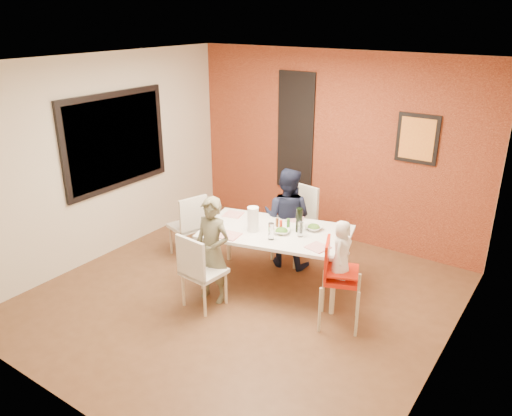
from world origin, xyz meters
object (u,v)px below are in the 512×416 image
Objects in this scene: chair_left at (190,223)px; paper_towel_roll at (253,219)px; child_far at (287,218)px; chair_far at (297,219)px; child_near at (212,250)px; chair_near at (199,268)px; high_chair at (337,275)px; wine_bottle at (299,220)px; toddler at (341,249)px; dining_table at (276,236)px.

chair_left is 2.98× the size of paper_towel_roll.
chair_far is at bearing -103.04° from child_far.
child_near is (0.94, -0.67, 0.13)m from chair_left.
child_far is (1.19, 0.56, 0.17)m from chair_left.
chair_near is 0.27m from child_near.
high_chair is 3.30× the size of wine_bottle.
paper_towel_roll is (-1.20, 0.18, 0.29)m from high_chair.
high_chair is at bearing 118.45° from toddler.
wine_bottle is 0.55m from paper_towel_roll.
chair_near is at bearing 104.41° from toddler.
dining_table is at bearing -70.97° from chair_far.
child_near is at bearing 68.29° from child_far.
child_far is 4.50× the size of wine_bottle.
wine_bottle reaches higher than chair_left.
chair_left is 1.65m from wine_bottle.
chair_far is 0.76× the size of child_far.
chair_left is at bearing -138.23° from chair_far.
chair_left is at bearing 141.04° from child_near.
wine_bottle reaches higher than high_chair.
chair_far is 1.00m from paper_towel_roll.
child_near is (0.01, 0.24, 0.13)m from chair_near.
child_far is at bearing -94.81° from chair_near.
high_chair is 3.26× the size of paper_towel_roll.
chair_left is at bearing 60.31° from high_chair.
high_chair is at bearing 132.35° from child_far.
child_near is 2.02× the size of toddler.
chair_left is at bearing -39.15° from chair_near.
child_far is 2.14× the size of toddler.
dining_table is at bearing 63.09° from toddler.
high_chair is at bearing 10.66° from child_near.
dining_table is 1.53× the size of child_near.
chair_left is 0.67× the size of child_far.
dining_table is 0.80m from chair_far.
high_chair reaches higher than chair_near.
chair_near reaches higher than dining_table.
toddler is at bearing -151.69° from chair_near.
child_near reaches higher than high_chair.
chair_near is 0.92× the size of high_chair.
high_chair is (0.98, -0.35, -0.07)m from dining_table.
child_near is at bearing 82.21° from high_chair.
high_chair is 1.44m from child_near.
paper_towel_roll is at bearing -86.35° from chair_far.
toddler is 2.10× the size of wine_bottle.
dining_table is 6.49× the size of wine_bottle.
high_chair is at bearing 99.55° from chair_left.
paper_towel_roll is at bearing -147.73° from wine_bottle.
chair_near is 3.04× the size of wine_bottle.
dining_table is 1.04m from high_chair.
child_near is at bearing -92.28° from chair_far.
chair_far is 0.81× the size of child_near.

